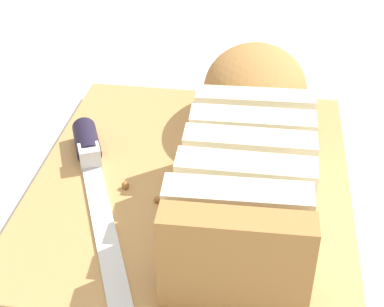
{
  "coord_description": "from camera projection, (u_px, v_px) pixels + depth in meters",
  "views": [
    {
      "loc": [
        0.45,
        0.05,
        0.37
      ],
      "look_at": [
        0.0,
        0.0,
        0.05
      ],
      "focal_mm": 53.13,
      "sensor_mm": 36.0,
      "label": 1
    }
  ],
  "objects": [
    {
      "name": "ground_plane",
      "position": [
        192.0,
        193.0,
        0.58
      ],
      "size": [
        3.0,
        3.0,
        0.0
      ],
      "primitive_type": "plane",
      "color": "beige"
    },
    {
      "name": "cutting_board",
      "position": [
        192.0,
        185.0,
        0.58
      ],
      "size": [
        0.38,
        0.33,
        0.02
      ],
      "primitive_type": "cube",
      "rotation": [
        0.0,
        0.0,
        -0.04
      ],
      "color": "tan",
      "rests_on": "ground_plane"
    },
    {
      "name": "bread_loaf",
      "position": [
        251.0,
        131.0,
        0.57
      ],
      "size": [
        0.37,
        0.13,
        0.09
      ],
      "rotation": [
        0.0,
        0.0,
        -0.03
      ],
      "color": "#A8753D",
      "rests_on": "cutting_board"
    },
    {
      "name": "bread_knife",
      "position": [
        91.0,
        161.0,
        0.58
      ],
      "size": [
        0.26,
        0.12,
        0.03
      ],
      "rotation": [
        0.0,
        0.0,
        0.37
      ],
      "color": "silver",
      "rests_on": "cutting_board"
    },
    {
      "name": "crumb_near_knife",
      "position": [
        157.0,
        200.0,
        0.54
      ],
      "size": [
        0.01,
        0.01,
        0.01
      ],
      "primitive_type": "sphere",
      "color": "#996633",
      "rests_on": "cutting_board"
    },
    {
      "name": "crumb_near_loaf",
      "position": [
        250.0,
        164.0,
        0.59
      ],
      "size": [
        0.01,
        0.01,
        0.01
      ],
      "primitive_type": "sphere",
      "color": "#996633",
      "rests_on": "cutting_board"
    },
    {
      "name": "crumb_stray_left",
      "position": [
        125.0,
        185.0,
        0.56
      ],
      "size": [
        0.01,
        0.01,
        0.01
      ],
      "primitive_type": "sphere",
      "color": "#996633",
      "rests_on": "cutting_board"
    }
  ]
}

